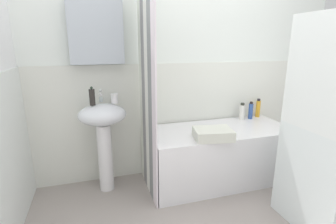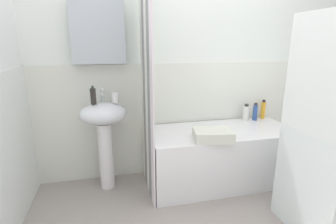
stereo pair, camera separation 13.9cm
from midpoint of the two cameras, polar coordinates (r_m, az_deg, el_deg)
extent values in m
cube|color=white|center=(2.75, 1.49, 10.96)|extent=(3.60, 0.05, 2.40)
cube|color=silver|center=(2.82, 1.62, -1.32)|extent=(3.60, 0.02, 1.20)
cube|color=silver|center=(2.51, -17.43, 16.61)|extent=(0.48, 0.12, 0.56)
cylinder|color=white|center=(2.58, -15.40, -9.85)|extent=(0.14, 0.14, 0.66)
ellipsoid|color=white|center=(2.44, -16.09, -0.60)|extent=(0.44, 0.34, 0.20)
cylinder|color=silver|center=(2.51, -16.36, 2.75)|extent=(0.03, 0.03, 0.05)
cylinder|color=silver|center=(2.45, -16.43, 3.77)|extent=(0.02, 0.10, 0.02)
sphere|color=silver|center=(2.49, -16.50, 4.66)|extent=(0.03, 0.03, 0.03)
cylinder|color=#2B2825|center=(2.39, -18.26, 3.16)|extent=(0.05, 0.05, 0.14)
sphere|color=#1E2E21|center=(2.37, -18.43, 5.15)|extent=(0.02, 0.02, 0.02)
cylinder|color=white|center=(2.41, -13.52, 2.97)|extent=(0.06, 0.06, 0.09)
cube|color=white|center=(2.74, 9.88, -9.27)|extent=(1.48, 0.66, 0.56)
cube|color=white|center=(2.03, -5.09, 3.78)|extent=(0.01, 0.13, 2.00)
cube|color=gray|center=(2.16, -5.83, 4.43)|extent=(0.01, 0.13, 2.00)
cube|color=white|center=(2.29, -6.49, 5.00)|extent=(0.01, 0.13, 2.00)
cube|color=gray|center=(2.41, -7.08, 5.51)|extent=(0.01, 0.13, 2.00)
cube|color=white|center=(2.54, -7.61, 5.97)|extent=(0.01, 0.13, 2.00)
cylinder|color=gold|center=(3.16, 18.35, 0.67)|extent=(0.05, 0.05, 0.19)
cylinder|color=black|center=(3.14, 18.51, 2.61)|extent=(0.03, 0.03, 0.02)
cylinder|color=#325199|center=(3.06, 16.80, 0.15)|extent=(0.05, 0.05, 0.18)
cylinder|color=#2C2323|center=(3.04, 16.95, 1.98)|extent=(0.04, 0.04, 0.02)
cylinder|color=white|center=(3.00, 14.98, -0.06)|extent=(0.06, 0.06, 0.17)
cylinder|color=#272A22|center=(2.98, 15.10, 1.72)|extent=(0.04, 0.04, 0.02)
cube|color=silver|center=(2.35, 8.39, -4.88)|extent=(0.38, 0.31, 0.09)
cube|color=white|center=(2.35, 31.31, -12.30)|extent=(0.56, 0.58, 0.80)
camera|label=1|loc=(0.07, -91.69, -0.45)|focal=27.19mm
camera|label=2|loc=(0.07, 88.31, 0.45)|focal=27.19mm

